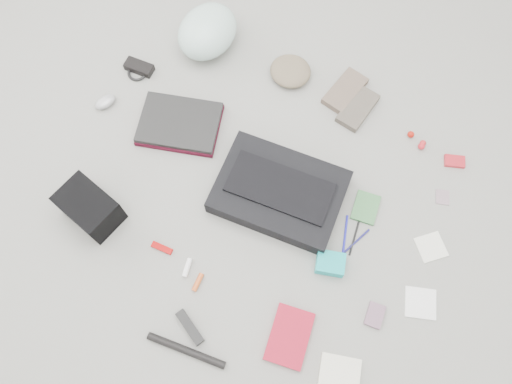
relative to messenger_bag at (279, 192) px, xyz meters
The scene contains 32 objects.
ground_plane 0.10m from the messenger_bag, 146.21° to the right, with size 4.00×4.00×0.00m, color gray.
messenger_bag is the anchor object (origin of this frame).
bag_flap 0.05m from the messenger_bag, 26.57° to the left, with size 0.40×0.18×0.01m, color black.
laptop_sleeve 0.52m from the messenger_bag, behind, with size 0.33×0.25×0.02m, color #460A1A.
laptop 0.52m from the messenger_bag, behind, with size 0.33×0.24×0.02m, color black.
bike_helmet 0.80m from the messenger_bag, 143.51° to the left, with size 0.24×0.30×0.18m, color #CCF4E9.
beanie 0.58m from the messenger_bag, 115.16° to the left, with size 0.18×0.17×0.06m, color #786952.
mitten_left 0.57m from the messenger_bag, 89.60° to the left, with size 0.11×0.21×0.03m, color #6E5B4D.
mitten_right 0.52m from the messenger_bag, 79.98° to the left, with size 0.10×0.20×0.03m, color #5C5348.
power_brick 0.86m from the messenger_bag, 166.30° to the left, with size 0.13×0.06×0.03m, color black.
cable_coil 0.85m from the messenger_bag, 167.80° to the left, with size 0.09×0.09×0.01m, color black.
mouse 0.86m from the messenger_bag, behind, with size 0.06×0.10×0.04m, color #9C9C9F.
camera_bag 0.73m from the messenger_bag, 142.88° to the right, with size 0.22×0.15×0.14m, color black.
multitool 0.51m from the messenger_bag, 123.23° to the right, with size 0.09×0.02×0.01m, color #9D0202.
toiletry_tube_white 0.46m from the messenger_bag, 108.96° to the right, with size 0.02×0.02×0.07m, color white.
toiletry_tube_orange 0.47m from the messenger_bag, 100.38° to the right, with size 0.02×0.02×0.07m, color #D65923.
u_lock 0.61m from the messenger_bag, 91.69° to the right, with size 0.14×0.03×0.03m, color black.
bike_pump 0.69m from the messenger_bag, 88.70° to the right, with size 0.03×0.03×0.30m, color black.
book_red 0.55m from the messenger_bag, 56.08° to the right, with size 0.14×0.21×0.02m, color red.
notepad 0.35m from the messenger_bag, 22.05° to the left, with size 0.09×0.13×0.01m, color #3D7441.
pen_blue 0.31m from the messenger_bag, ahead, with size 0.01×0.01×0.16m, color #1C1CA4.
pen_black 0.34m from the messenger_bag, ahead, with size 0.01×0.01×0.14m, color black.
pen_navy 0.35m from the messenger_bag, ahead, with size 0.01×0.01×0.14m, color navy.
accordion_wallet 0.34m from the messenger_bag, 25.63° to the right, with size 0.11×0.08×0.05m, color #0DB2B4.
card_deck 0.58m from the messenger_bag, 23.11° to the right, with size 0.06×0.09×0.02m, color gray.
napkin_top 0.62m from the messenger_bag, 10.82° to the left, with size 0.10×0.10×0.01m, color white.
napkin_bottom 0.67m from the messenger_bag, ahead, with size 0.11×0.11×0.01m, color white.
lollipop_a 0.62m from the messenger_bag, 56.82° to the left, with size 0.03×0.03×0.03m, color #B0160B.
lollipop_b 0.65m from the messenger_bag, 51.82° to the left, with size 0.03×0.03×0.03m, color #B22024.
lollipop_c 0.63m from the messenger_bag, 50.79° to the left, with size 0.03×0.03×0.03m, color red.
altoids_tin 0.74m from the messenger_bag, 42.55° to the left, with size 0.08×0.05×0.02m, color red.
stamp_sheet 0.66m from the messenger_bag, 30.34° to the left, with size 0.05×0.06×0.00m, color gray.
Camera 1 is at (0.37, -0.62, 1.87)m, focal length 35.00 mm.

